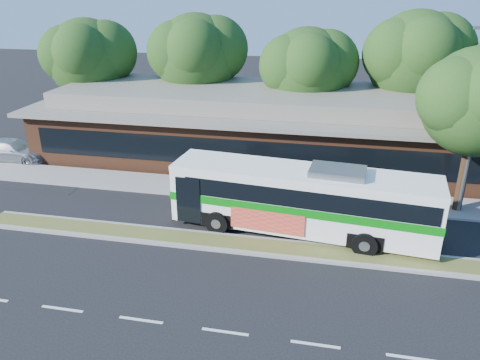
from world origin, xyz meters
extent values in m
plane|color=black|center=(0.00, 0.00, 0.00)|extent=(120.00, 120.00, 0.00)
cube|color=#515524|center=(0.00, 0.60, 0.07)|extent=(26.00, 1.10, 0.15)
cube|color=gray|center=(0.00, 6.40, 0.06)|extent=(44.00, 2.60, 0.12)
cube|color=black|center=(-18.00, 10.00, 0.01)|extent=(14.00, 12.00, 0.01)
cube|color=brown|center=(0.00, 13.00, 1.60)|extent=(32.00, 10.00, 3.20)
cube|color=gray|center=(0.00, 13.00, 3.32)|extent=(33.20, 11.20, 0.24)
cube|color=gray|center=(0.00, 13.00, 3.95)|extent=(30.00, 8.00, 1.00)
cube|color=black|center=(0.00, 7.97, 1.70)|extent=(30.00, 0.06, 1.60)
cylinder|color=slate|center=(9.60, 6.00, 4.50)|extent=(0.16, 0.16, 9.00)
cylinder|color=black|center=(-15.00, 15.00, 1.99)|extent=(0.44, 0.44, 3.99)
sphere|color=#1C3612|center=(-15.00, 15.00, 5.73)|extent=(5.80, 5.80, 5.80)
sphere|color=#1C3612|center=(-13.70, 15.43, 6.19)|extent=(4.52, 4.52, 4.52)
cylinder|color=black|center=(-7.00, 16.00, 2.10)|extent=(0.44, 0.44, 4.20)
sphere|color=#1C3612|center=(-7.00, 16.00, 6.00)|extent=(6.00, 6.00, 6.00)
sphere|color=#1C3612|center=(-5.65, 16.45, 6.48)|extent=(4.68, 4.68, 4.68)
cylinder|color=black|center=(1.00, 15.00, 1.89)|extent=(0.44, 0.44, 3.78)
sphere|color=#1C3612|center=(1.00, 15.00, 5.46)|extent=(5.60, 5.60, 5.60)
sphere|color=#1C3612|center=(2.26, 15.42, 5.91)|extent=(4.37, 4.37, 4.37)
cylinder|color=black|center=(8.00, 16.00, 2.21)|extent=(0.44, 0.44, 4.41)
sphere|color=#1C3612|center=(8.00, 16.00, 6.27)|extent=(6.20, 6.20, 6.20)
sphere|color=#1C3612|center=(9.39, 16.46, 6.77)|extent=(4.84, 4.84, 4.84)
cube|color=white|center=(1.89, 2.40, 1.71)|extent=(12.15, 3.76, 2.75)
cube|color=black|center=(2.18, 2.37, 2.26)|extent=(11.20, 3.71, 0.82)
cube|color=white|center=(1.89, 2.40, 2.97)|extent=(12.17, 3.78, 0.26)
cube|color=#05740D|center=(1.89, 2.40, 1.63)|extent=(12.21, 3.82, 0.38)
cube|color=black|center=(-4.07, 3.02, 2.04)|extent=(0.29, 2.23, 1.70)
cube|color=black|center=(7.85, 1.78, 2.36)|extent=(0.27, 2.08, 1.10)
cube|color=#C8403A|center=(0.47, 1.24, 1.00)|extent=(3.37, 0.40, 1.00)
cube|color=slate|center=(3.37, 2.25, 3.23)|extent=(2.54, 1.83, 0.30)
cylinder|color=black|center=(-1.91, 1.54, 0.55)|extent=(1.13, 0.47, 1.10)
cylinder|color=black|center=(-1.65, 4.02, 0.55)|extent=(1.13, 0.47, 1.10)
cylinder|color=black|center=(4.73, 0.85, 0.55)|extent=(1.13, 0.47, 1.10)
cylinder|color=black|center=(4.99, 3.34, 0.55)|extent=(1.13, 0.47, 1.10)
imported|color=#B2B6BA|center=(-17.43, 8.37, 0.70)|extent=(4.88, 2.11, 1.40)
cylinder|color=black|center=(9.57, 6.20, 2.07)|extent=(0.44, 0.44, 4.14)
sphere|color=#1C3612|center=(9.57, 6.20, 5.69)|extent=(5.15, 5.15, 5.15)
camera|label=1|loc=(2.98, -17.12, 10.75)|focal=35.00mm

